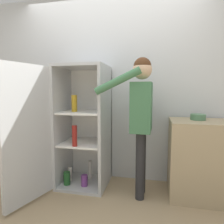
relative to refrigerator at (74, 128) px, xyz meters
name	(u,v)px	position (x,y,z in m)	size (l,w,h in m)	color
ground_plane	(91,216)	(0.40, -0.55, -0.77)	(12.00, 12.00, 0.00)	tan
wall_back	(112,89)	(0.40, 0.43, 0.51)	(7.00, 0.06, 2.55)	silver
refrigerator	(74,128)	(0.00, 0.00, 0.00)	(0.84, 1.17, 1.56)	#B7BABC
person	(141,109)	(0.85, -0.04, 0.27)	(0.61, 0.53, 1.62)	#262628
counter	(200,159)	(1.53, 0.10, -0.32)	(0.69, 0.56, 0.90)	tan
bowl	(198,117)	(1.50, 0.15, 0.17)	(0.17, 0.17, 0.07)	#517F5B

